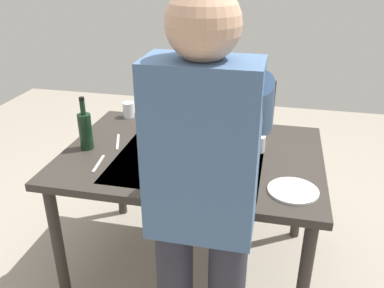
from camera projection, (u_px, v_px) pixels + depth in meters
name	position (u px, v px, depth m)	size (l,w,h in m)	color
ground_plane	(192.00, 263.00, 2.53)	(6.00, 6.00, 0.00)	#9E9384
dining_table	(192.00, 165.00, 2.23)	(1.39, 0.99, 0.78)	#332D28
chair_near	(245.00, 133.00, 3.03)	(0.40, 0.40, 0.91)	black
person_server	(202.00, 205.00, 1.40)	(0.42, 0.61, 1.69)	#2D2D38
wine_bottle	(85.00, 130.00, 2.19)	(0.07, 0.07, 0.30)	black
wine_glass_left	(248.00, 146.00, 2.03)	(0.07, 0.07, 0.15)	white
wine_glass_right	(205.00, 164.00, 1.85)	(0.07, 0.07, 0.15)	white
water_cup_near_left	(258.00, 144.00, 2.18)	(0.07, 0.07, 0.09)	silver
water_cup_near_right	(239.00, 144.00, 2.16)	(0.08, 0.08, 0.11)	silver
water_cup_far_left	(128.00, 110.00, 2.64)	(0.07, 0.07, 0.10)	silver
serving_bowl_pasta	(175.00, 148.00, 2.17)	(0.30, 0.30, 0.07)	white
side_bowl_salad	(183.00, 120.00, 2.52)	(0.18, 0.18, 0.07)	white
dinner_plate_near	(223.00, 132.00, 2.42)	(0.23, 0.23, 0.01)	white
dinner_plate_far	(293.00, 191.00, 1.83)	(0.23, 0.23, 0.01)	white
table_knife	(118.00, 142.00, 2.31)	(0.01, 0.20, 0.01)	silver
table_fork	(99.00, 163.00, 2.07)	(0.01, 0.18, 0.01)	silver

